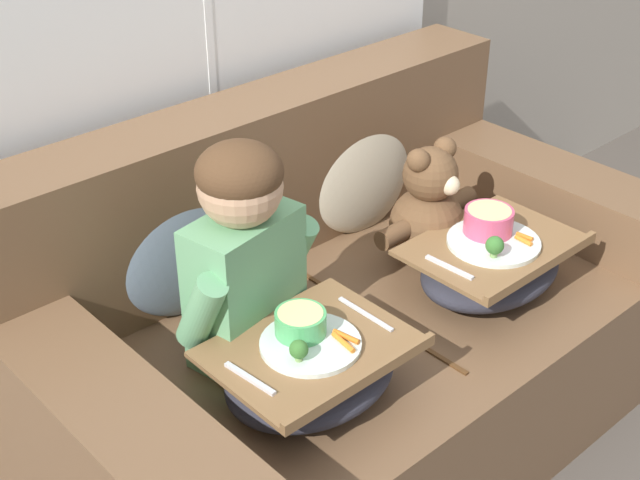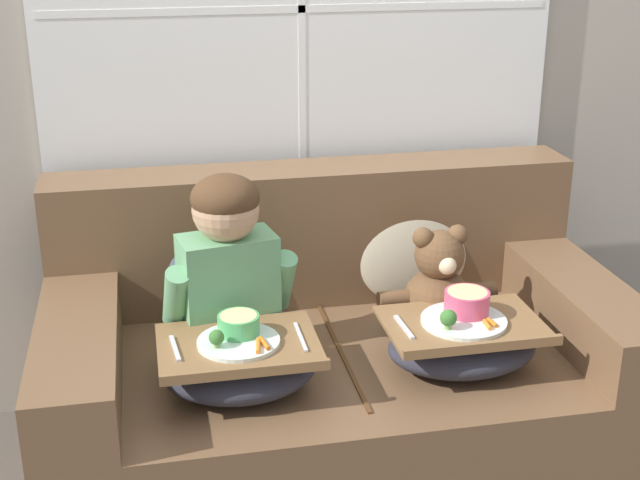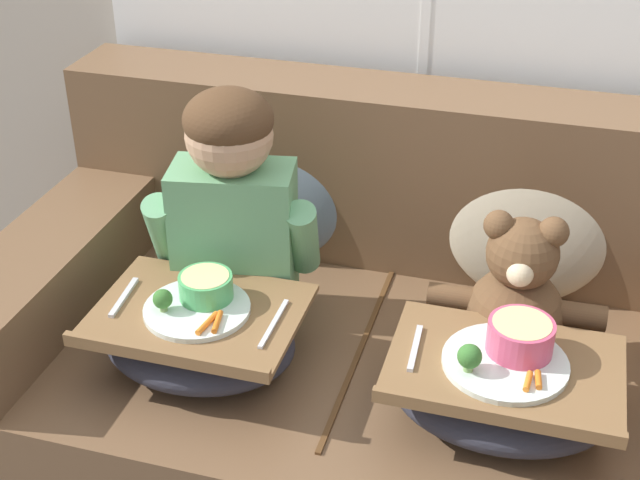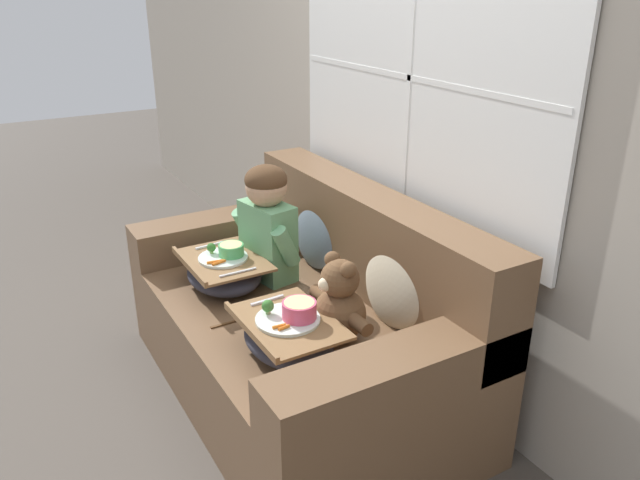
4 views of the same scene
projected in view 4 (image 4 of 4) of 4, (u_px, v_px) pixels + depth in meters
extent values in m
plane|color=#4C443D|center=(296.00, 391.00, 2.89)|extent=(14.00, 14.00, 0.00)
cube|color=#A89E8E|center=(418.00, 96.00, 2.67)|extent=(8.00, 0.05, 2.60)
cube|color=white|center=(411.00, 78.00, 2.62)|extent=(1.71, 0.02, 1.22)
cube|color=black|center=(412.00, 77.00, 2.62)|extent=(1.66, 0.01, 1.17)
cube|color=white|center=(410.00, 78.00, 2.61)|extent=(0.02, 0.02, 1.17)
cube|color=white|center=(410.00, 78.00, 2.61)|extent=(1.66, 0.02, 0.02)
cube|color=brown|center=(295.00, 349.00, 2.80)|extent=(1.71, 0.99, 0.45)
cube|color=brown|center=(370.00, 240.00, 2.81)|extent=(1.71, 0.22, 0.45)
cube|color=brown|center=(228.00, 230.00, 3.27)|extent=(0.22, 0.99, 0.18)
cube|color=brown|center=(399.00, 375.00, 2.08)|extent=(0.22, 0.99, 0.18)
cube|color=#513219|center=(291.00, 306.00, 2.70)|extent=(0.01, 0.73, 0.01)
ellipsoid|color=slate|center=(319.00, 229.00, 3.04)|extent=(0.39, 0.19, 0.41)
ellipsoid|color=#C1B293|center=(398.00, 279.00, 2.53)|extent=(0.41, 0.20, 0.42)
cube|color=#66A370|center=(268.00, 241.00, 2.91)|extent=(0.29, 0.20, 0.37)
sphere|color=tan|center=(266.00, 187.00, 2.81)|extent=(0.19, 0.19, 0.19)
ellipsoid|color=#4C331E|center=(266.00, 180.00, 2.80)|extent=(0.19, 0.19, 0.13)
cylinder|color=#66A370|center=(246.00, 226.00, 3.00)|extent=(0.10, 0.15, 0.20)
cylinder|color=#66A370|center=(286.00, 246.00, 2.78)|extent=(0.10, 0.15, 0.20)
sphere|color=brown|center=(340.00, 314.00, 2.43)|extent=(0.21, 0.21, 0.21)
sphere|color=brown|center=(340.00, 278.00, 2.37)|extent=(0.15, 0.15, 0.15)
sphere|color=brown|center=(332.00, 259.00, 2.39)|extent=(0.06, 0.06, 0.06)
sphere|color=brown|center=(348.00, 270.00, 2.31)|extent=(0.06, 0.06, 0.06)
sphere|color=beige|center=(325.00, 284.00, 2.34)|extent=(0.05, 0.05, 0.05)
sphere|color=black|center=(322.00, 284.00, 2.34)|extent=(0.02, 0.02, 0.02)
cylinder|color=brown|center=(321.00, 295.00, 2.53)|extent=(0.11, 0.06, 0.05)
cylinder|color=brown|center=(359.00, 324.00, 2.32)|extent=(0.11, 0.06, 0.05)
cylinder|color=brown|center=(310.00, 333.00, 2.45)|extent=(0.06, 0.10, 0.05)
cylinder|color=brown|center=(323.00, 344.00, 2.38)|extent=(0.06, 0.10, 0.05)
ellipsoid|color=#2D2D38|center=(224.00, 274.00, 2.85)|extent=(0.42, 0.32, 0.13)
cube|color=brown|center=(223.00, 260.00, 2.82)|extent=(0.43, 0.34, 0.01)
cube|color=brown|center=(189.00, 265.00, 2.75)|extent=(0.43, 0.02, 0.02)
cylinder|color=silver|center=(223.00, 258.00, 2.82)|extent=(0.22, 0.22, 0.01)
cylinder|color=#4CAD60|center=(231.00, 250.00, 2.82)|extent=(0.11, 0.11, 0.05)
cylinder|color=#E5D189|center=(231.00, 245.00, 2.81)|extent=(0.10, 0.10, 0.01)
sphere|color=#38702D|center=(211.00, 247.00, 2.84)|extent=(0.04, 0.04, 0.04)
cylinder|color=#7A9E56|center=(212.00, 252.00, 2.85)|extent=(0.02, 0.02, 0.02)
cylinder|color=orange|center=(215.00, 262.00, 2.75)|extent=(0.02, 0.08, 0.01)
cylinder|color=orange|center=(219.00, 263.00, 2.74)|extent=(0.02, 0.07, 0.01)
cube|color=silver|center=(210.00, 245.00, 2.96)|extent=(0.03, 0.14, 0.01)
cube|color=silver|center=(238.00, 272.00, 2.69)|extent=(0.01, 0.17, 0.01)
ellipsoid|color=#2D2D38|center=(288.00, 338.00, 2.34)|extent=(0.43, 0.31, 0.13)
cube|color=brown|center=(288.00, 322.00, 2.32)|extent=(0.45, 0.32, 0.01)
cube|color=brown|center=(250.00, 329.00, 2.24)|extent=(0.45, 0.02, 0.02)
cylinder|color=silver|center=(288.00, 319.00, 2.31)|extent=(0.24, 0.24, 0.01)
cylinder|color=#D64C70|center=(299.00, 310.00, 2.30)|extent=(0.13, 0.13, 0.07)
cylinder|color=#E5D189|center=(299.00, 303.00, 2.29)|extent=(0.11, 0.11, 0.01)
sphere|color=#38702D|center=(268.00, 306.00, 2.33)|extent=(0.05, 0.05, 0.05)
cylinder|color=#7A9E56|center=(268.00, 312.00, 2.34)|extent=(0.02, 0.02, 0.02)
cylinder|color=orange|center=(279.00, 326.00, 2.24)|extent=(0.02, 0.05, 0.01)
cylinder|color=orange|center=(284.00, 328.00, 2.23)|extent=(0.02, 0.05, 0.01)
cube|color=silver|center=(267.00, 300.00, 2.45)|extent=(0.02, 0.14, 0.01)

